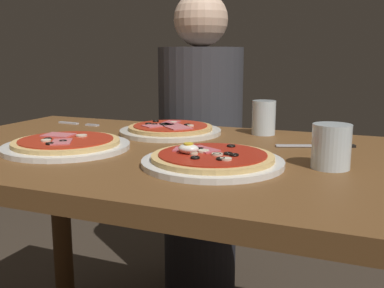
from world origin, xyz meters
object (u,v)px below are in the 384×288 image
Objects in this scene: pizza_foreground at (212,160)px; knife at (321,146)px; diner_person at (200,157)px; pizza_across_left at (66,144)px; dining_table at (162,194)px; water_glass_far at (264,120)px; fork at (75,124)px; pizza_across_right at (170,130)px; water_glass_near at (331,149)px.

pizza_foreground is 0.34m from knife.
pizza_across_left is at bearing 84.89° from diner_person.
dining_table is at bearing 103.05° from diner_person.
fork is at bearing -175.30° from water_glass_far.
fork is 0.13× the size of diner_person.
pizza_across_left is 0.33m from pizza_across_right.
pizza_across_left is 1.62× the size of knife.
water_glass_far is (0.25, 0.09, 0.03)m from pizza_across_right.
pizza_across_left is at bearing -157.79° from dining_table.
water_glass_near is 0.93× the size of water_glass_far.
pizza_across_right is (-0.24, 0.31, -0.00)m from pizza_foreground.
water_glass_near reaches higher than pizza_across_left.
water_glass_near reaches higher than pizza_foreground.
pizza_across_right is 0.25× the size of diner_person.
fork is at bearing 54.14° from diner_person.
water_glass_far is 0.62m from fork.
pizza_foreground is at bearing -30.11° from fork.
pizza_across_right is at bearing 175.70° from knife.
diner_person is at bearing 99.93° from pizza_across_right.
water_glass_near is at bearing -27.39° from pizza_across_right.
water_glass_near is (0.61, 0.05, 0.03)m from pizza_across_left.
knife is at bearing -5.11° from fork.
water_glass_near is 0.88m from fork.
water_glass_near is (0.23, 0.07, 0.03)m from pizza_foreground.
water_glass_far is 0.61× the size of fork.
water_glass_near is 0.48× the size of knife.
water_glass_far is at bearing 88.35° from pizza_foreground.
pizza_across_right is 0.48m from diner_person.
water_glass_near is at bearing 16.36° from pizza_foreground.
pizza_across_right reaches higher than fork.
water_glass_near reaches higher than fork.
knife is at bearing 24.71° from pizza_across_left.
dining_table is 0.43m from water_glass_near.
water_glass_far reaches higher than pizza_across_right.
water_glass_near is (0.47, -0.24, 0.03)m from pizza_across_right.
pizza_across_right is at bearing -160.56° from water_glass_far.
pizza_across_right is at bearing 127.73° from pizza_foreground.
fork is (-0.43, 0.24, 0.12)m from dining_table.
water_glass_near is 0.57× the size of fork.
pizza_foreground is at bearing -52.27° from pizza_across_right.
dining_table is 0.38m from water_glass_far.
fork is at bearing 161.28° from water_glass_near.
diner_person is (-0.15, 0.64, -0.06)m from dining_table.
pizza_across_right is 1.85× the size of fork.
water_glass_far reaches higher than pizza_foreground.
knife is at bearing 56.16° from pizza_foreground.
fork is (-0.61, -0.05, -0.04)m from water_glass_far.
dining_table is 0.25m from pizza_across_right.
water_glass_far reaches higher than pizza_across_left.
pizza_across_right is 0.53m from water_glass_near.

